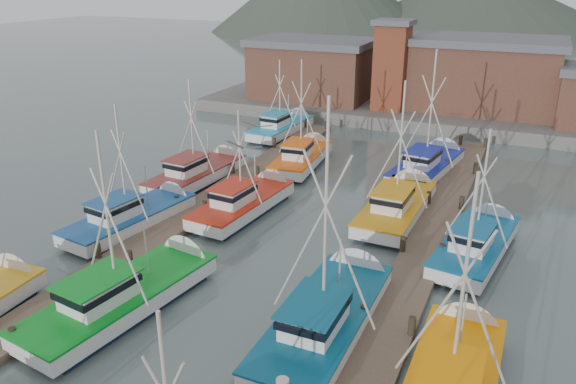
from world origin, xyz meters
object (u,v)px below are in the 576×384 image
at_px(boat_4, 132,292).
at_px(boat_8, 247,201).
at_px(lookout_tower, 391,65).
at_px(boat_12, 303,156).

relative_size(boat_4, boat_8, 1.14).
xyz_separation_m(lookout_tower, boat_12, (-2.50, -16.12, -4.87)).
height_order(lookout_tower, boat_12, lookout_tower).
distance_m(lookout_tower, boat_8, 26.45).
height_order(lookout_tower, boat_4, lookout_tower).
xyz_separation_m(boat_4, boat_12, (-0.49, 21.26, -0.00)).
xyz_separation_m(boat_8, boat_12, (-0.27, 9.78, 0.01)).
relative_size(lookout_tower, boat_12, 0.96).
relative_size(boat_4, boat_12, 1.16).
relative_size(lookout_tower, boat_8, 0.94).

